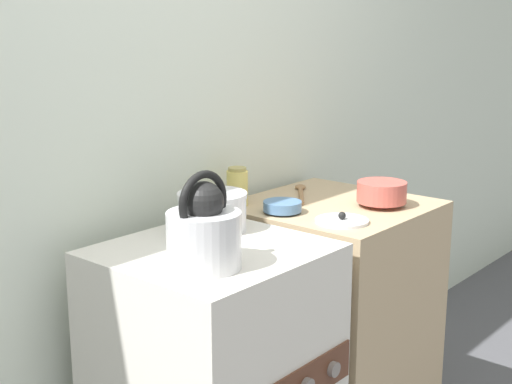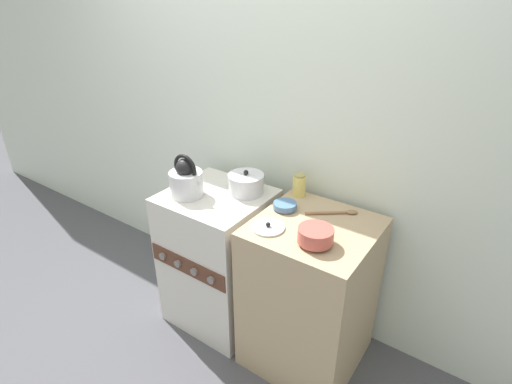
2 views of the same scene
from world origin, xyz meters
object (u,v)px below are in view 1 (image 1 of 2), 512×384
storage_jar (237,187)px  enamel_bowl (382,192)px  kettle (204,231)px  small_ceramic_bowl (282,206)px  cooking_pot (212,211)px  loose_pot_lid (342,221)px

storage_jar → enamel_bowl: bearing=-51.6°
enamel_bowl → kettle: bearing=178.6°
enamel_bowl → small_ceramic_bowl: enamel_bowl is taller
kettle → enamel_bowl: bearing=-1.4°
cooking_pot → small_ceramic_bowl: size_ratio=1.66×
small_ceramic_bowl → storage_jar: 0.19m
cooking_pot → storage_jar: (0.27, 0.14, 0.01)m
enamel_bowl → storage_jar: storage_jar is taller
cooking_pot → storage_jar: cooking_pot is taller
enamel_bowl → small_ceramic_bowl: 0.35m
cooking_pot → loose_pot_lid: (0.32, -0.25, -0.05)m
cooking_pot → small_ceramic_bowl: bearing=-7.9°
storage_jar → kettle: bearing=-145.5°
kettle → storage_jar: kettle is taller
kettle → storage_jar: 0.64m
storage_jar → loose_pot_lid: 0.40m
cooking_pot → small_ceramic_bowl: cooking_pot is taller
small_ceramic_bowl → loose_pot_lid: 0.21m
loose_pot_lid → cooking_pot: bearing=141.6°
small_ceramic_bowl → kettle: bearing=-161.7°
enamel_bowl → small_ceramic_bowl: size_ratio=1.33×
kettle → enamel_bowl: kettle is taller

